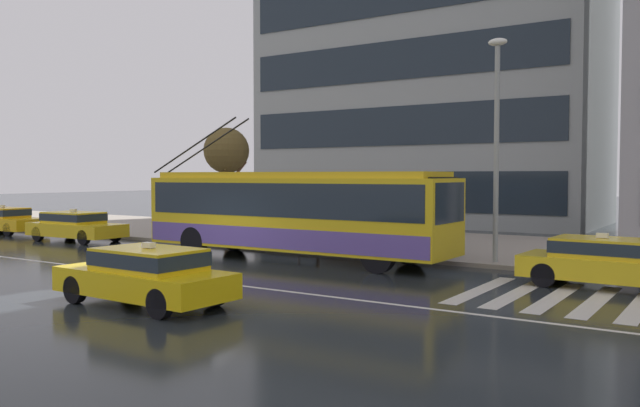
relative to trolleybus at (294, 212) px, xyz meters
The scene contains 20 objects.
ground_plane 4.39m from the trolleybus, 114.58° to the right, with size 160.00×160.00×0.00m, color #22272A.
sidewalk_slab 6.99m from the trolleybus, 104.40° to the left, with size 80.00×10.00×0.14m, color gray.
crosswalk_stripe_edge_near 7.64m from the trolleybus, 15.95° to the right, with size 0.44×4.40×0.01m, color beige.
crosswalk_stripe_inner_a 8.50m from the trolleybus, 14.25° to the right, with size 0.44×4.40×0.01m, color beige.
crosswalk_stripe_center 9.36m from the trolleybus, 12.87° to the right, with size 0.44×4.40×0.01m, color beige.
crosswalk_stripe_inner_b 10.22m from the trolleybus, 11.73° to the right, with size 0.44×4.40×0.01m, color beige.
crosswalk_stripe_edge_far 11.10m from the trolleybus, 10.78° to the right, with size 0.44×4.40×0.01m, color beige.
lane_centre_line 5.44m from the trolleybus, 109.06° to the right, with size 72.00×0.14×0.01m, color silver.
trolleybus is the anchor object (origin of this frame).
taxi_oncoming_near 8.19m from the trolleybus, 78.13° to the right, with size 4.29×1.88×1.39m.
taxi_queued_behind_bus 11.62m from the trolleybus, behind, with size 4.62×1.96×1.39m.
taxi_ahead_of_bus 9.79m from the trolleybus, ahead, with size 4.29×1.93×1.39m.
taxi_far_behind 17.78m from the trolleybus, behind, with size 4.67×1.83×1.39m.
bus_shelter 3.87m from the trolleybus, 91.01° to the left, with size 4.04×1.57×2.48m.
pedestrian_at_shelter 3.11m from the trolleybus, 56.63° to the left, with size 1.26×1.26×2.01m.
pedestrian_approaching_curb 4.66m from the trolleybus, 92.58° to the left, with size 1.29×1.29×1.99m.
pedestrian_walking_past 2.60m from the trolleybus, 105.83° to the left, with size 1.32×1.32×1.95m.
pedestrian_waiting_by_pole 3.86m from the trolleybus, 39.35° to the left, with size 1.25×1.25×2.02m.
street_lamp 7.03m from the trolleybus, 19.93° to the left, with size 0.60×0.32×6.95m.
street_tree_bare 9.15m from the trolleybus, 146.11° to the left, with size 2.10×2.20×4.90m.
Camera 1 is at (14.35, -14.01, 2.86)m, focal length 36.50 mm.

